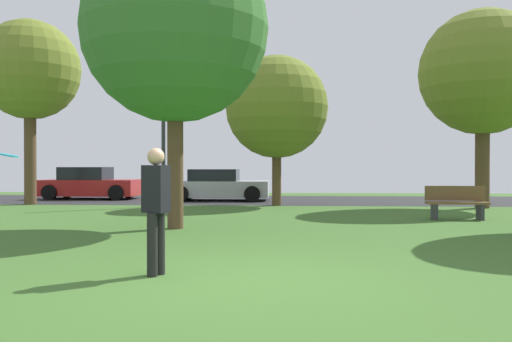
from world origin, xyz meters
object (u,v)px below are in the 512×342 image
Objects in this scene: parked_car_silver at (218,186)px; oak_tree_center at (483,73)px; frisbee_disc at (9,155)px; oak_tree_left at (30,71)px; person_catcher at (156,205)px; oak_tree_right at (277,107)px; maple_tree_far at (175,30)px; street_lamp_post at (163,143)px; parked_car_red at (89,184)px; park_bench at (456,202)px.

oak_tree_center is at bearing -19.92° from parked_car_silver.
parked_car_silver is (1.44, 14.16, -1.01)m from frisbee_disc.
oak_tree_left is 15.43m from person_catcher.
oak_tree_right is 12.27m from frisbee_disc.
frisbee_disc is at bearing -95.80° from parked_car_silver.
oak_tree_center is at bearing 35.47° from maple_tree_far.
person_catcher is (-1.32, -12.61, -2.62)m from oak_tree_right.
oak_tree_left reaches higher than oak_tree_right.
frisbee_disc reaches higher than parked_car_silver.
street_lamp_post is (-0.05, 10.72, 0.64)m from frisbee_disc.
oak_tree_left reaches higher than street_lamp_post.
street_lamp_post is at bearing -53.65° from person_catcher.
frisbee_disc reaches higher than parked_car_red.
person_catcher is (0.86, -5.31, -3.64)m from maple_tree_far.
person_catcher reaches higher than parked_car_red.
maple_tree_far is 12.87m from parked_car_red.
parked_car_red reaches higher than park_bench.
oak_tree_center is 1.65× the size of parked_car_silver.
street_lamp_post is (-10.99, 0.00, -2.35)m from oak_tree_center.
oak_tree_center reaches higher than parked_car_silver.
frisbee_disc is (-1.74, -4.17, -2.96)m from maple_tree_far.
parked_car_red is (-15.19, 4.13, -3.97)m from oak_tree_center.
parked_car_red is at bearing 106.00° from frisbee_disc.
parked_car_silver is at bearing 66.55° from street_lamp_post.
oak_tree_center is 4.00× the size of person_catcher.
street_lamp_post is (-1.80, 6.55, -2.33)m from maple_tree_far.
maple_tree_far is at bearing -60.66° from parked_car_red.
oak_tree_left reaches higher than parked_car_red.
parked_car_red is at bearing 119.34° from maple_tree_far.
street_lamp_post is (-2.65, 11.86, 1.32)m from person_catcher.
maple_tree_far is 1.50× the size of street_lamp_post.
oak_tree_left is 13.09m from frisbee_disc.
street_lamp_post is (-1.49, -3.44, 1.65)m from parked_car_silver.
person_catcher is (-8.34, -11.86, -3.66)m from oak_tree_center.
oak_tree_center is at bearing -0.01° from street_lamp_post.
oak_tree_left is at bearing 179.77° from oak_tree_right.
parked_car_red is (-8.18, 3.38, -2.93)m from oak_tree_right.
parked_car_silver is 4.10m from street_lamp_post.
street_lamp_post reaches higher than person_catcher.
oak_tree_right is 1.34× the size of parked_car_red.
parked_car_red is at bearing 164.79° from oak_tree_center.
oak_tree_right reaches higher than street_lamp_post.
oak_tree_left is 5.57m from parked_car_red.
parked_car_red is 0.90× the size of street_lamp_post.
frisbee_disc is at bearing -74.00° from parked_car_red.
park_bench is 9.95m from street_lamp_post.
oak_tree_right is (9.18, -0.04, -1.42)m from oak_tree_left.
maple_tree_far is 1.00× the size of oak_tree_center.
oak_tree_center is 1.24× the size of oak_tree_right.
park_bench is (4.93, -4.81, -3.09)m from oak_tree_right.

